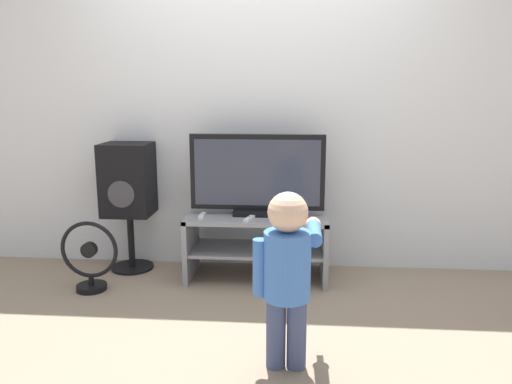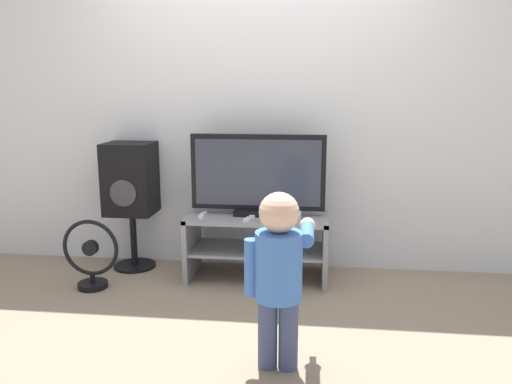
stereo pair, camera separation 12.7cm
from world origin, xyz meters
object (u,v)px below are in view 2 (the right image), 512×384
at_px(remote_secondary, 249,218).
at_px(child, 279,266).
at_px(floor_fan, 91,257).
at_px(remote_primary, 203,215).
at_px(speaker_tower, 131,182).
at_px(game_console, 298,214).
at_px(television, 258,176).

height_order(remote_secondary, child, child).
height_order(child, floor_fan, child).
distance_m(remote_primary, remote_secondary, 0.35).
relative_size(child, speaker_tower, 0.92).
height_order(game_console, remote_primary, game_console).
relative_size(remote_primary, child, 0.14).
height_order(remote_primary, remote_secondary, same).
xyz_separation_m(child, floor_fan, (-1.39, 0.88, -0.31)).
distance_m(television, remote_secondary, 0.33).
height_order(television, remote_secondary, television).
relative_size(remote_secondary, speaker_tower, 0.14).
bearing_deg(game_console, speaker_tower, 174.85).
relative_size(remote_secondary, child, 0.15).
bearing_deg(remote_primary, remote_secondary, -9.66).
relative_size(television, remote_primary, 7.53).
height_order(game_console, speaker_tower, speaker_tower).
bearing_deg(speaker_tower, remote_primary, -17.68).
xyz_separation_m(remote_primary, remote_secondary, (0.35, -0.06, 0.00)).
height_order(television, remote_primary, television).
bearing_deg(remote_secondary, game_console, 21.62).
xyz_separation_m(remote_secondary, floor_fan, (-1.10, -0.19, -0.27)).
distance_m(remote_primary, speaker_tower, 0.66).
relative_size(television, game_console, 5.12).
bearing_deg(remote_primary, child, -60.57).
relative_size(remote_primary, floor_fan, 0.26).
distance_m(game_console, remote_primary, 0.69).
height_order(television, child, television).
relative_size(remote_secondary, floor_fan, 0.27).
xyz_separation_m(game_console, remote_secondary, (-0.34, -0.14, -0.01)).
height_order(remote_secondary, speaker_tower, speaker_tower).
xyz_separation_m(television, speaker_tower, (-1.00, 0.09, -0.09)).
relative_size(remote_primary, speaker_tower, 0.13).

